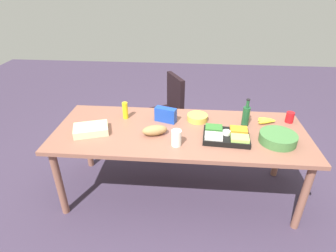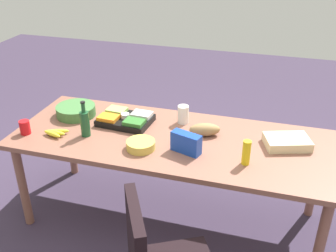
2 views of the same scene
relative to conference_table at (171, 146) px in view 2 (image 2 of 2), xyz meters
name	(u,v)px [view 2 (image 2 of 2)]	position (x,y,z in m)	size (l,w,h in m)	color
ground_plane	(171,218)	(0.00, 0.00, -0.72)	(10.00, 10.00, 0.00)	#3B2F45
conference_table	(171,146)	(0.00, 0.00, 0.00)	(2.46, 0.97, 0.80)	brown
chip_bowl	(141,145)	(-0.17, -0.22, 0.11)	(0.21, 0.21, 0.06)	gold
sheet_cake	(287,142)	(0.86, 0.12, 0.11)	(0.32, 0.22, 0.07)	beige
bread_loaf	(205,130)	(0.24, 0.11, 0.12)	(0.24, 0.11, 0.10)	#997547
wine_bottle	(85,123)	(-0.65, -0.16, 0.18)	(0.08, 0.08, 0.29)	#1B4C29
red_solo_cup	(25,127)	(-1.12, -0.26, 0.13)	(0.08, 0.08, 0.11)	red
salad_bowl	(76,111)	(-0.89, 0.14, 0.12)	(0.33, 0.33, 0.09)	#40713A
veggie_tray	(125,119)	(-0.43, 0.13, 0.11)	(0.44, 0.33, 0.09)	black
mustard_bottle	(246,153)	(0.59, -0.21, 0.16)	(0.06, 0.06, 0.18)	yellow
chip_bag_blue	(186,143)	(0.16, -0.17, 0.15)	(0.22, 0.08, 0.15)	#1940AC
banana_bunch	(55,133)	(-0.88, -0.22, 0.10)	(0.19, 0.14, 0.04)	yellow
mayo_jar	(183,114)	(0.02, 0.27, 0.15)	(0.09, 0.09, 0.15)	white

